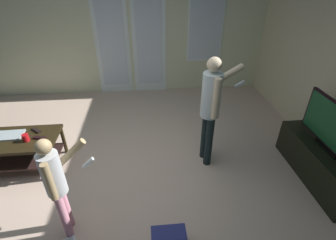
{
  "coord_description": "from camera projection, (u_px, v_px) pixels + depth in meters",
  "views": [
    {
      "loc": [
        0.48,
        -2.54,
        2.43
      ],
      "look_at": [
        0.72,
        -0.06,
        0.88
      ],
      "focal_mm": 26.51,
      "sensor_mm": 36.0,
      "label": 1
    }
  ],
  "objects": [
    {
      "name": "coffee_table",
      "position": [
        20.0,
        146.0,
        3.35
      ],
      "size": [
        1.03,
        0.62,
        0.49
      ],
      "color": "black",
      "rests_on": "ground_plane"
    },
    {
      "name": "laptop_closed",
      "position": [
        9.0,
        135.0,
        3.32
      ],
      "size": [
        0.36,
        0.25,
        0.02
      ],
      "primitive_type": "cube",
      "rotation": [
        0.0,
        0.0,
        0.03
      ],
      "color": "#A9B8BC",
      "rests_on": "coffee_table"
    },
    {
      "name": "backpack",
      "position": [
        169.0,
        240.0,
        2.47
      ],
      "size": [
        0.35,
        0.22,
        0.22
      ],
      "color": "navy",
      "rests_on": "ground_plane"
    },
    {
      "name": "wall_back_with_doors",
      "position": [
        123.0,
        31.0,
        5.03
      ],
      "size": [
        6.17,
        0.09,
        2.71
      ],
      "color": "beige",
      "rests_on": "ground_plane"
    },
    {
      "name": "flat_screen_tv",
      "position": [
        335.0,
        129.0,
        2.95
      ],
      "size": [
        0.08,
        1.12,
        0.61
      ],
      "color": "black",
      "rests_on": "tv_stand"
    },
    {
      "name": "ground_plane",
      "position": [
        116.0,
        175.0,
        3.4
      ],
      "size": [
        6.17,
        5.58,
        0.02
      ],
      "primitive_type": "cube",
      "color": "#CCAF9A"
    },
    {
      "name": "person_child",
      "position": [
        56.0,
        181.0,
        2.31
      ],
      "size": [
        0.44,
        0.37,
        1.2
      ],
      "color": "pink",
      "rests_on": "ground_plane"
    },
    {
      "name": "cup_by_laptop",
      "position": [
        26.0,
        138.0,
        3.21
      ],
      "size": [
        0.08,
        0.08,
        0.1
      ],
      "primitive_type": "cylinder",
      "color": "red",
      "rests_on": "coffee_table"
    },
    {
      "name": "person_adult",
      "position": [
        211.0,
        104.0,
        3.18
      ],
      "size": [
        0.63,
        0.47,
        1.54
      ],
      "color": "black",
      "rests_on": "ground_plane"
    },
    {
      "name": "tv_remote_black",
      "position": [
        40.0,
        138.0,
        3.27
      ],
      "size": [
        0.18,
        0.09,
        0.02
      ],
      "primitive_type": "cube",
      "rotation": [
        0.0,
        0.0,
        -0.23
      ],
      "color": "black",
      "rests_on": "coffee_table"
    },
    {
      "name": "tv_stand",
      "position": [
        321.0,
        164.0,
        3.23
      ],
      "size": [
        0.45,
        1.39,
        0.48
      ],
      "color": "black",
      "rests_on": "ground_plane"
    },
    {
      "name": "dvd_remote_slim",
      "position": [
        36.0,
        130.0,
        3.42
      ],
      "size": [
        0.16,
        0.15,
        0.02
      ],
      "primitive_type": "cube",
      "rotation": [
        0.0,
        0.0,
        -0.75
      ],
      "color": "black",
      "rests_on": "coffee_table"
    }
  ]
}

